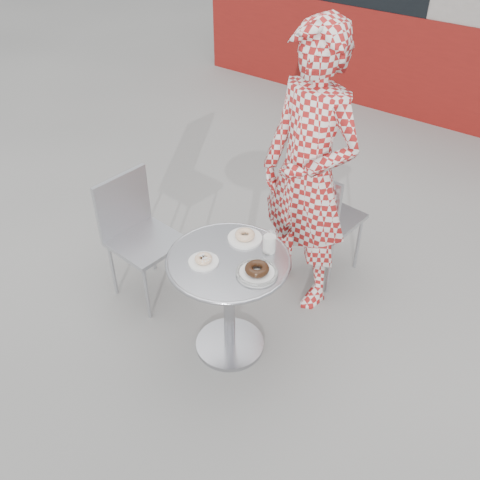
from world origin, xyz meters
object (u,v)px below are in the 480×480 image
Objects in this scene: plate_far at (245,236)px; chair_left at (148,262)px; seated_person at (308,175)px; milk_cup at (269,243)px; plate_checker at (257,271)px; chair_far at (322,239)px; bistro_table at (229,282)px; plate_near at (203,260)px.

chair_left is at bearing -169.52° from plate_far.
seated_person reaches higher than chair_left.
milk_cup is at bearing -71.38° from seated_person.
plate_checker is 1.84× the size of milk_cup.
plate_checker is (0.12, -0.93, 0.42)m from chair_far.
chair_far is 0.85m from plate_far.
plate_checker is at bearing -69.16° from seated_person.
plate_checker is at bearing -73.79° from milk_cup.
plate_checker is 0.20m from milk_cup.
bistro_table is 0.26m from plate_checker.
plate_near is at bearing 86.47° from chair_far.
plate_far is at bearing 138.40° from plate_checker.
milk_cup is (0.07, -0.49, -0.15)m from seated_person.
chair_far is 7.28× the size of milk_cup.
chair_far is at bearing 82.18° from plate_far.
plate_far reaches higher than plate_near.
seated_person reaches higher than bistro_table.
milk_cup is (0.22, 0.28, 0.04)m from plate_near.
bistro_table is 0.96m from chair_far.
seated_person is at bearing 100.58° from plate_checker.
chair_far reaches higher than bistro_table.
bistro_table is 0.22m from plate_near.
chair_left is 0.77m from plate_near.
plate_near is 0.35m from milk_cup.
chair_far reaches higher than chair_left.
plate_far is at bearing -74.87° from chair_left.
bistro_table is 0.26m from plate_far.
chair_left is 4.33× the size of plate_far.
chair_far is 1.03m from plate_checker.
chair_far is 1.11m from plate_near.
milk_cup is at bearing 54.19° from bistro_table.
plate_far is (-0.09, -0.48, -0.19)m from seated_person.
plate_far is 1.62× the size of milk_cup.
chair_far is (0.07, 0.92, -0.24)m from bistro_table.
chair_left is at bearing 175.58° from plate_checker.
milk_cup is (0.84, 0.12, 0.47)m from chair_left.
bistro_table is 3.13× the size of plate_checker.
milk_cup reaches higher than plate_near.
bistro_table is 0.31m from milk_cup.
plate_far is (0.67, 0.12, 0.43)m from chair_left.
seated_person is at bearing 79.11° from plate_far.
chair_left is 5.18× the size of plate_near.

